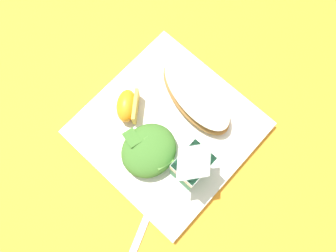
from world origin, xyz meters
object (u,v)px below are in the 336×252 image
object	(u,v)px
cheesy_pizza_bread	(195,95)
green_salad_pile	(149,150)
milk_carton	(192,165)
orange_wedge_front	(128,106)
white_plate	(168,129)
metal_fork	(133,252)

from	to	relation	value
cheesy_pizza_bread	green_salad_pile	xyz separation A→B (m)	(0.13, 0.01, 0.00)
cheesy_pizza_bread	milk_carton	bearing A→B (deg)	38.30
milk_carton	orange_wedge_front	distance (m)	0.16
white_plate	milk_carton	world-z (taller)	milk_carton
white_plate	metal_fork	bearing A→B (deg)	27.22
milk_carton	metal_fork	world-z (taller)	milk_carton
orange_wedge_front	metal_fork	bearing A→B (deg)	45.65
green_salad_pile	metal_fork	distance (m)	0.17
white_plate	orange_wedge_front	distance (m)	0.08
white_plate	milk_carton	size ratio (longest dim) A/B	2.55
cheesy_pizza_bread	metal_fork	world-z (taller)	cheesy_pizza_bread
green_salad_pile	milk_carton	xyz separation A→B (m)	(-0.03, 0.07, 0.04)
metal_fork	green_salad_pile	bearing A→B (deg)	-146.13
metal_fork	white_plate	bearing A→B (deg)	-152.78
white_plate	green_salad_pile	xyz separation A→B (m)	(0.06, 0.01, 0.03)
cheesy_pizza_bread	milk_carton	distance (m)	0.14
milk_carton	orange_wedge_front	size ratio (longest dim) A/B	1.58
milk_carton	white_plate	bearing A→B (deg)	-110.95
cheesy_pizza_bread	orange_wedge_front	world-z (taller)	orange_wedge_front
cheesy_pizza_bread	orange_wedge_front	xyz separation A→B (m)	(0.10, -0.07, 0.00)
cheesy_pizza_bread	orange_wedge_front	size ratio (longest dim) A/B	2.63
white_plate	orange_wedge_front	size ratio (longest dim) A/B	4.03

